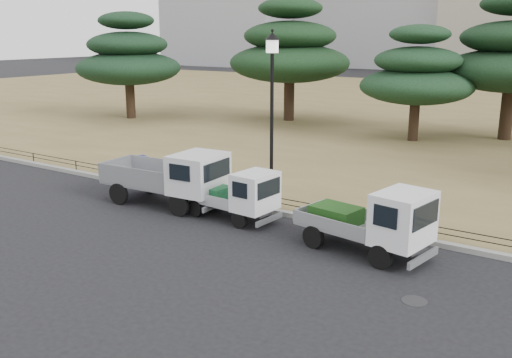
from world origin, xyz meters
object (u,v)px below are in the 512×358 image
Objects in this scene: truck_large at (170,175)px; truck_kei_rear at (372,221)px; tarp_pile at (138,169)px; street_lamp at (272,91)px; truck_kei_front at (236,195)px.

truck_kei_rear is (7.75, -0.40, -0.14)m from truck_large.
street_lamp is at bearing -1.88° from tarp_pile.
truck_kei_rear is 0.67× the size of street_lamp.
tarp_pile is at bearing 178.55° from truck_kei_rear.
truck_kei_rear is at bearing -10.91° from tarp_pile.
truck_kei_front is (2.86, -0.00, -0.27)m from truck_large.
truck_kei_rear is 11.30m from tarp_pile.
truck_large reaches higher than tarp_pile.
tarp_pile is at bearing 149.23° from truck_large.
truck_large is 1.42× the size of truck_kei_front.
truck_kei_front is 6.44m from tarp_pile.
truck_kei_front is 0.56× the size of street_lamp.
truck_large is 7.76m from truck_kei_rear.
truck_large is 1.19× the size of truck_kei_rear.
street_lamp is (-4.48, 1.92, 3.14)m from truck_kei_rear.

